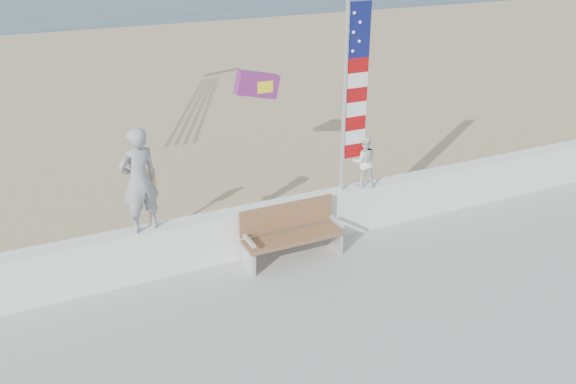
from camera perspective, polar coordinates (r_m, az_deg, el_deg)
name	(u,v)px	position (r m, az deg, el deg)	size (l,w,h in m)	color
ground	(324,313)	(9.97, 3.43, -11.20)	(220.00, 220.00, 0.00)	#284051
sand	(173,140)	(17.53, -10.70, 4.76)	(90.00, 40.00, 0.08)	tan
seawall	(273,226)	(11.17, -1.37, -3.16)	(30.00, 0.35, 0.90)	white
adult	(139,180)	(9.99, -13.77, 1.08)	(0.64, 0.42, 1.76)	gray
child	(364,161)	(11.59, 7.09, 2.85)	(0.49, 0.38, 1.00)	white
bench	(291,232)	(10.83, 0.27, -3.75)	(1.80, 0.57, 1.00)	#8C5E3D
flag	(351,90)	(10.97, 5.92, 9.46)	(0.50, 0.08, 3.50)	silver
parafoil_kite	(258,85)	(14.38, -2.83, 10.00)	(1.09, 0.29, 0.75)	red
sign	(149,199)	(11.77, -12.89, -0.62)	(0.32, 0.07, 1.46)	brown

